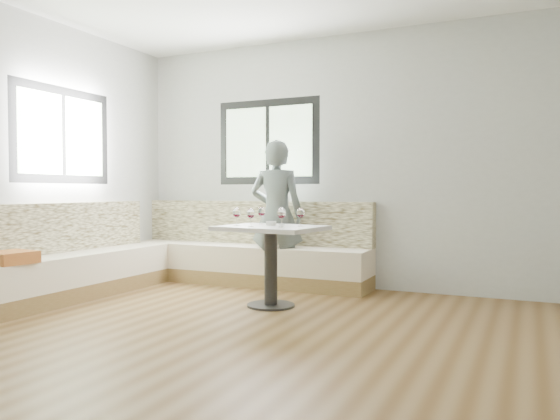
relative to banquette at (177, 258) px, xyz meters
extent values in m
cube|color=brown|center=(1.59, -1.63, -0.33)|extent=(5.00, 5.00, 0.01)
cube|color=#B7B7B2|center=(1.59, 0.87, 1.07)|extent=(5.00, 0.01, 2.80)
cube|color=black|center=(0.69, 0.86, 1.32)|extent=(1.30, 0.02, 1.00)
cube|color=black|center=(-0.90, -0.73, 1.32)|extent=(0.02, 1.30, 1.00)
cube|color=olive|center=(0.54, 0.60, -0.25)|extent=(2.90, 0.55, 0.16)
cube|color=beige|center=(0.54, 0.60, -0.03)|extent=(2.90, 0.55, 0.29)
cube|color=#F1E7BD|center=(0.54, 0.80, 0.37)|extent=(2.90, 0.14, 0.50)
cube|color=olive|center=(-0.64, -0.80, -0.25)|extent=(0.55, 2.25, 0.16)
cube|color=beige|center=(-0.64, -0.80, -0.03)|extent=(0.55, 2.25, 0.29)
cube|color=#F1E7BD|center=(-0.84, -0.80, 0.37)|extent=(0.14, 2.25, 0.50)
cube|color=#B73E21|center=(-0.52, -1.68, 0.17)|extent=(0.38, 0.38, 0.10)
cylinder|color=black|center=(1.33, -0.40, -0.32)|extent=(0.44, 0.44, 0.02)
cylinder|color=black|center=(1.33, -0.40, 0.02)|extent=(0.12, 0.12, 0.71)
cube|color=silver|center=(1.33, -0.40, 0.40)|extent=(0.98, 0.80, 0.04)
imported|color=#545E5B|center=(0.97, 0.51, 0.48)|extent=(0.65, 0.47, 1.63)
cylinder|color=white|center=(1.30, -0.32, 0.44)|extent=(0.10, 0.10, 0.04)
sphere|color=black|center=(1.31, -0.31, 0.45)|extent=(0.02, 0.02, 0.02)
sphere|color=black|center=(1.29, -0.31, 0.45)|extent=(0.02, 0.02, 0.02)
sphere|color=black|center=(1.30, -0.34, 0.45)|extent=(0.02, 0.02, 0.02)
cylinder|color=white|center=(1.05, -0.53, 0.42)|extent=(0.05, 0.05, 0.01)
cylinder|color=white|center=(1.05, -0.53, 0.46)|extent=(0.01, 0.01, 0.07)
ellipsoid|color=white|center=(1.05, -0.53, 0.54)|extent=(0.08, 0.08, 0.09)
cylinder|color=#40030E|center=(1.05, -0.53, 0.52)|extent=(0.05, 0.05, 0.02)
cylinder|color=white|center=(1.24, -0.62, 0.42)|extent=(0.05, 0.05, 0.01)
cylinder|color=white|center=(1.24, -0.62, 0.46)|extent=(0.01, 0.01, 0.07)
ellipsoid|color=white|center=(1.24, -0.62, 0.54)|extent=(0.08, 0.08, 0.09)
cylinder|color=#40030E|center=(1.24, -0.62, 0.52)|extent=(0.05, 0.05, 0.02)
cylinder|color=white|center=(1.51, -0.54, 0.42)|extent=(0.05, 0.05, 0.01)
cylinder|color=white|center=(1.51, -0.54, 0.46)|extent=(0.01, 0.01, 0.07)
ellipsoid|color=white|center=(1.51, -0.54, 0.54)|extent=(0.08, 0.08, 0.09)
cylinder|color=#40030E|center=(1.51, -0.54, 0.52)|extent=(0.05, 0.05, 0.02)
cylinder|color=white|center=(1.38, -0.26, 0.42)|extent=(0.05, 0.05, 0.01)
cylinder|color=white|center=(1.38, -0.26, 0.46)|extent=(0.01, 0.01, 0.07)
ellipsoid|color=white|center=(1.38, -0.26, 0.54)|extent=(0.08, 0.08, 0.09)
cylinder|color=#40030E|center=(1.38, -0.26, 0.52)|extent=(0.05, 0.05, 0.02)
cylinder|color=white|center=(1.61, -0.35, 0.42)|extent=(0.05, 0.05, 0.01)
cylinder|color=white|center=(1.61, -0.35, 0.46)|extent=(0.01, 0.01, 0.07)
ellipsoid|color=white|center=(1.61, -0.35, 0.54)|extent=(0.08, 0.08, 0.09)
cylinder|color=#40030E|center=(1.61, -0.35, 0.52)|extent=(0.05, 0.05, 0.02)
cylinder|color=white|center=(1.14, -0.20, 0.42)|extent=(0.05, 0.05, 0.01)
cylinder|color=white|center=(1.14, -0.20, 0.46)|extent=(0.01, 0.01, 0.07)
ellipsoid|color=white|center=(1.14, -0.20, 0.54)|extent=(0.08, 0.08, 0.09)
cylinder|color=#40030E|center=(1.14, -0.20, 0.52)|extent=(0.05, 0.05, 0.02)
camera|label=1|loc=(3.52, -4.93, 0.74)|focal=35.00mm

